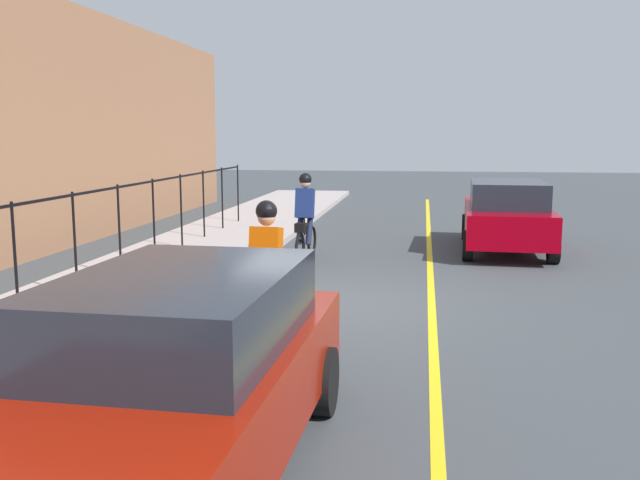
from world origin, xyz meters
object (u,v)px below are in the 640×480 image
at_px(cyclist_follow, 266,276).
at_px(traffic_cone_near, 236,284).
at_px(cyclist_lead, 305,217).
at_px(parked_sedan_rear, 176,376).
at_px(patrol_sedan, 507,215).

relative_size(cyclist_follow, traffic_cone_near, 3.62).
distance_m(cyclist_lead, parked_sedan_rear, 9.29).
xyz_separation_m(cyclist_lead, cyclist_follow, (-5.95, -0.54, 0.00)).
relative_size(cyclist_follow, patrol_sedan, 0.41).
height_order(patrol_sedan, traffic_cone_near, patrol_sedan).
relative_size(patrol_sedan, traffic_cone_near, 8.89).
bearing_deg(parked_sedan_rear, cyclist_lead, -174.38).
bearing_deg(traffic_cone_near, cyclist_lead, -8.05).
bearing_deg(cyclist_lead, parked_sedan_rear, -172.18).
bearing_deg(traffic_cone_near, patrol_sedan, -41.02).
relative_size(cyclist_lead, parked_sedan_rear, 0.41).
bearing_deg(traffic_cone_near, parked_sedan_rear, -168.95).
bearing_deg(parked_sedan_rear, traffic_cone_near, -167.11).
height_order(patrol_sedan, parked_sedan_rear, same).
height_order(cyclist_follow, traffic_cone_near, cyclist_follow).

